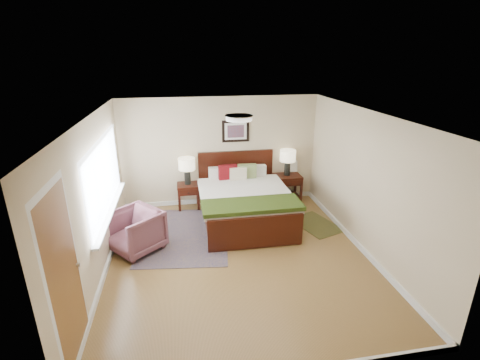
{
  "coord_description": "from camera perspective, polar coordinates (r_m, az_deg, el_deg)",
  "views": [
    {
      "loc": [
        -0.9,
        -5.21,
        3.39
      ],
      "look_at": [
        0.21,
        1.08,
        1.05
      ],
      "focal_mm": 26.0,
      "sensor_mm": 36.0,
      "label": 1
    }
  ],
  "objects": [
    {
      "name": "back_wall",
      "position": [
        8.06,
        -3.21,
        4.69
      ],
      "size": [
        4.5,
        0.04,
        2.5
      ],
      "primitive_type": "cube",
      "color": "#C9B692",
      "rests_on": "ground"
    },
    {
      "name": "floor",
      "position": [
        6.29,
        -0.15,
        -12.52
      ],
      "size": [
        5.0,
        5.0,
        0.0
      ],
      "primitive_type": "plane",
      "color": "brown",
      "rests_on": "ground"
    },
    {
      "name": "lamp_right",
      "position": [
        8.21,
        7.85,
        3.66
      ],
      "size": [
        0.36,
        0.36,
        0.61
      ],
      "color": "black",
      "rests_on": "nightstand_right"
    },
    {
      "name": "bed",
      "position": [
        7.27,
        0.71,
        -2.71
      ],
      "size": [
        1.88,
        2.29,
        1.23
      ],
      "color": "#371008",
      "rests_on": "ground"
    },
    {
      "name": "nightstand_left",
      "position": [
        8.02,
        -8.5,
        -1.54
      ],
      "size": [
        0.49,
        0.44,
        0.58
      ],
      "color": "#371008",
      "rests_on": "ground"
    },
    {
      "name": "left_wall",
      "position": [
        5.8,
        -22.69,
        -3.2
      ],
      "size": [
        0.04,
        5.0,
        2.5
      ],
      "primitive_type": "cube",
      "color": "#C9B692",
      "rests_on": "ground"
    },
    {
      "name": "rug_persian",
      "position": [
        7.05,
        -8.9,
        -8.82
      ],
      "size": [
        1.91,
        2.49,
        0.01
      ],
      "primitive_type": "cube",
      "rotation": [
        0.0,
        0.0,
        -0.12
      ],
      "color": "#100C3D",
      "rests_on": "ground"
    },
    {
      "name": "lamp_left",
      "position": [
        7.85,
        -8.72,
        2.29
      ],
      "size": [
        0.36,
        0.36,
        0.61
      ],
      "color": "black",
      "rests_on": "nightstand_left"
    },
    {
      "name": "ceiling",
      "position": [
        5.37,
        -0.18,
        10.57
      ],
      "size": [
        4.5,
        5.0,
        0.02
      ],
      "primitive_type": "cube",
      "color": "white",
      "rests_on": "back_wall"
    },
    {
      "name": "ceil_fixture",
      "position": [
        5.37,
        -0.18,
        10.2
      ],
      "size": [
        0.44,
        0.44,
        0.08
      ],
      "color": "white",
      "rests_on": "ceiling"
    },
    {
      "name": "right_wall",
      "position": [
        6.46,
        19.91,
        -0.49
      ],
      "size": [
        0.04,
        5.0,
        2.5
      ],
      "primitive_type": "cube",
      "color": "#C9B692",
      "rests_on": "ground"
    },
    {
      "name": "rug_navy",
      "position": [
        7.53,
        12.32,
        -7.1
      ],
      "size": [
        1.02,
        1.24,
        0.01
      ],
      "primitive_type": "cube",
      "rotation": [
        0.0,
        0.0,
        0.33
      ],
      "color": "black",
      "rests_on": "ground"
    },
    {
      "name": "nightstand_right",
      "position": [
        8.41,
        7.65,
        -0.9
      ],
      "size": [
        0.66,
        0.5,
        0.66
      ],
      "color": "#371008",
      "rests_on": "ground"
    },
    {
      "name": "door",
      "position": [
        4.38,
        -26.76,
        -14.34
      ],
      "size": [
        0.06,
        1.0,
        2.18
      ],
      "color": "silver",
      "rests_on": "ground"
    },
    {
      "name": "wall_art",
      "position": [
        7.96,
        -0.73,
        8.02
      ],
      "size": [
        0.62,
        0.05,
        0.5
      ],
      "color": "black",
      "rests_on": "back_wall"
    },
    {
      "name": "front_wall",
      "position": [
        3.57,
        7.0,
        -16.88
      ],
      "size": [
        4.5,
        0.04,
        2.5
      ],
      "primitive_type": "cube",
      "color": "#C9B692",
      "rests_on": "ground"
    },
    {
      "name": "armchair",
      "position": [
        6.57,
        -16.85,
        -8.04
      ],
      "size": [
        1.18,
        1.17,
        0.77
      ],
      "primitive_type": "imported",
      "rotation": [
        0.0,
        0.0,
        -0.85
      ],
      "color": "brown",
      "rests_on": "ground"
    },
    {
      "name": "window",
      "position": [
        6.38,
        -21.13,
        0.32
      ],
      "size": [
        0.11,
        2.72,
        1.32
      ],
      "color": "silver",
      "rests_on": "left_wall"
    }
  ]
}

